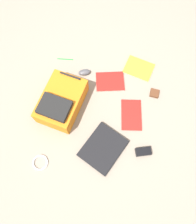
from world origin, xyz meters
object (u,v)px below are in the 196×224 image
Objects in this scene: book_red at (139,68)px; backpack at (61,102)px; laptop at (103,148)px; pen_black at (65,59)px; book_comic at (110,82)px; cable_coil at (40,162)px; computer_mouse at (84,72)px; earbud_pouch at (154,93)px; power_brick at (143,152)px; book_manual at (131,115)px.

backpack is at bearing -55.01° from book_red.
pen_black is (-0.79, -0.44, -0.01)m from laptop.
book_comic reaches higher than cable_coil.
pen_black is at bearing -140.27° from computer_mouse.
earbud_pouch is at bearing 143.11° from laptop.
computer_mouse is 0.86m from power_brick.
laptop is at bearing -88.88° from power_brick.
laptop is 0.32m from power_brick.
power_brick is at bearing 65.40° from backpack.
cable_coil is 0.82× the size of pen_black.
earbud_pouch is (-0.52, 0.08, -0.01)m from power_brick.
book_red is 0.50m from computer_mouse.
computer_mouse is at bearing 56.73° from pen_black.
computer_mouse is at bearing 156.99° from backpack.
book_manual is (0.02, 0.59, -0.08)m from backpack.
book_comic is at bearing 58.55° from computer_mouse.
backpack is 4.71× the size of computer_mouse.
book_comic reaches higher than pen_black.
computer_mouse reaches higher than book_comic.
power_brick is (0.30, 0.11, 0.01)m from book_manual.
backpack reaches higher than book_red.
book_red is at bearing 123.68° from book_comic.
pen_black is (-0.19, -0.44, -0.00)m from book_comic.
book_comic is 3.59× the size of earbud_pouch.
computer_mouse reaches higher than cable_coil.
computer_mouse reaches higher than pen_black.
backpack reaches higher than book_comic.
laptop is at bearing 49.39° from backpack.
book_comic is at bearing 125.83° from backpack.
book_manual reaches higher than book_red.
power_brick is at bearing 28.21° from book_comic.
computer_mouse reaches higher than power_brick.
computer_mouse is (-0.35, -0.44, 0.01)m from book_manual.
power_brick is at bearing 5.21° from book_red.
earbud_pouch is at bearing 79.69° from book_comic.
book_red is 1.03× the size of book_manual.
backpack reaches higher than earbud_pouch.
backpack is 4.11× the size of power_brick.
pen_black is (-0.79, -0.75, -0.01)m from power_brick.
backpack is at bearing -130.61° from laptop.
power_brick reaches higher than book_comic.
pen_black is (-0.96, 0.04, -0.00)m from cable_coil.
book_red is at bearing 124.99° from backpack.
earbud_pouch is (-0.69, 0.87, 0.00)m from cable_coil.
power_brick reaches higher than pen_black.
book_comic reaches higher than book_red.
laptop is 0.70m from computer_mouse.
earbud_pouch is (0.07, 0.40, 0.00)m from book_comic.
backpack is at bearing -114.60° from power_brick.
pen_black is 0.87m from earbud_pouch.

